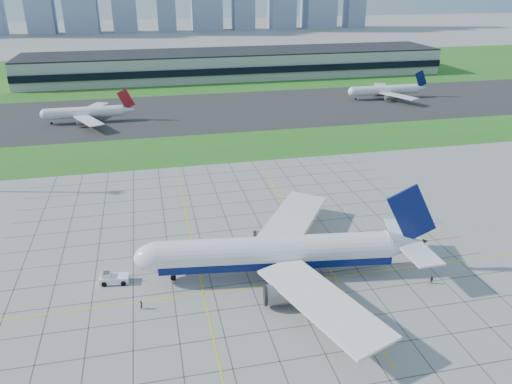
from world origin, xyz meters
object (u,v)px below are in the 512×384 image
airliner (278,253)px  pushback_tug (113,278)px  crew_near (141,305)px  distant_jet_1 (86,112)px  distant_jet_2 (386,90)px  crew_far (432,280)px

airliner → pushback_tug: 34.94m
crew_near → distant_jet_1: 143.13m
crew_near → distant_jet_1: distant_jet_1 is taller
distant_jet_1 → distant_jet_2: 148.90m
crew_near → distant_jet_2: 200.55m
airliner → distant_jet_1: 144.63m
airliner → crew_far: bearing=-11.5°
distant_jet_1 → crew_far: bearing=-61.1°
crew_near → crew_far: (59.26, -4.64, -0.04)m
pushback_tug → crew_far: 66.64m
airliner → pushback_tug: (-34.34, 4.70, -4.43)m
crew_far → pushback_tug: bearing=-151.9°
pushback_tug → airliner: bearing=-0.4°
pushback_tug → crew_near: size_ratio=4.63×
pushback_tug → distant_jet_2: bearing=54.9°
airliner → crew_far: size_ratio=35.56×
crew_far → distant_jet_2: bearing=108.3°
crew_far → distant_jet_2: (67.65, 159.88, 3.58)m
airliner → pushback_tug: size_ratio=7.32×
pushback_tug → distant_jet_2: 196.31m
distant_jet_1 → distant_jet_2: size_ratio=1.00×
crew_far → crew_near: bearing=-143.2°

